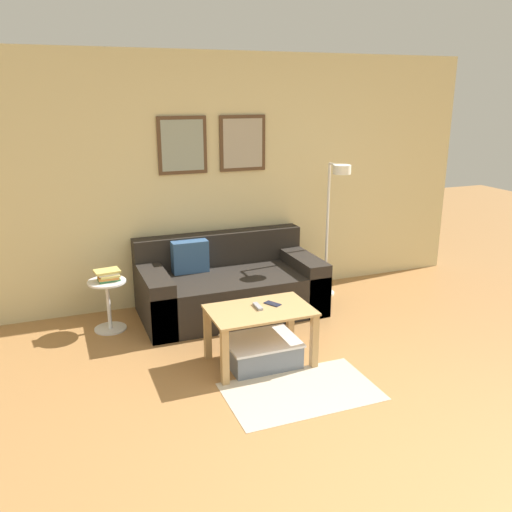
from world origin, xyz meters
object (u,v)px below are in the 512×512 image
object	(u,v)px
storage_bin	(261,351)
floor_lamp	(335,206)
coffee_table	(260,321)
cell_phone	(273,304)
side_table	(108,300)
book_stack	(108,275)
remote_control	(258,306)
couch	(229,286)

from	to	relation	value
storage_bin	floor_lamp	xyz separation A→B (m)	(1.26, 1.10, 0.91)
coffee_table	floor_lamp	size ratio (longest dim) A/B	0.57
cell_phone	floor_lamp	bearing A→B (deg)	12.77
storage_bin	side_table	distance (m)	1.59
floor_lamp	book_stack	distance (m)	2.38
floor_lamp	cell_phone	world-z (taller)	floor_lamp
coffee_table	remote_control	size ratio (longest dim) A/B	5.59
storage_bin	book_stack	distance (m)	1.62
cell_phone	coffee_table	bearing A→B (deg)	174.79
storage_bin	side_table	bearing A→B (deg)	133.55
cell_phone	couch	bearing A→B (deg)	62.37
storage_bin	book_stack	bearing A→B (deg)	133.00
book_stack	cell_phone	distance (m)	1.60
coffee_table	remote_control	world-z (taller)	remote_control
remote_control	cell_phone	world-z (taller)	remote_control
floor_lamp	book_stack	size ratio (longest dim) A/B	6.01
remote_control	cell_phone	bearing A→B (deg)	10.16
cell_phone	storage_bin	bearing A→B (deg)	-176.95
remote_control	cell_phone	size ratio (longest dim) A/B	1.07
couch	floor_lamp	distance (m)	1.38
side_table	book_stack	xyz separation A→B (m)	(0.02, 0.00, 0.25)
coffee_table	side_table	bearing A→B (deg)	134.04
floor_lamp	side_table	distance (m)	2.46
side_table	book_stack	size ratio (longest dim) A/B	2.00
couch	floor_lamp	xyz separation A→B (m)	(1.16, -0.05, 0.75)
coffee_table	cell_phone	world-z (taller)	cell_phone
couch	coffee_table	world-z (taller)	couch
couch	coffee_table	xyz separation A→B (m)	(-0.11, -1.13, 0.10)
floor_lamp	book_stack	bearing A→B (deg)	178.85
side_table	cell_phone	bearing A→B (deg)	-41.03
storage_bin	remote_control	world-z (taller)	remote_control
coffee_table	book_stack	distance (m)	1.55
storage_bin	couch	bearing A→B (deg)	84.82
storage_bin	side_table	xyz separation A→B (m)	(-1.08, 1.14, 0.19)
coffee_table	side_table	xyz separation A→B (m)	(-1.08, 1.12, -0.08)
side_table	remote_control	distance (m)	1.54
storage_bin	remote_control	distance (m)	0.38
side_table	remote_control	world-z (taller)	remote_control
couch	book_stack	distance (m)	1.20
floor_lamp	book_stack	world-z (taller)	floor_lamp
couch	floor_lamp	world-z (taller)	floor_lamp
couch	side_table	size ratio (longest dim) A/B	3.66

